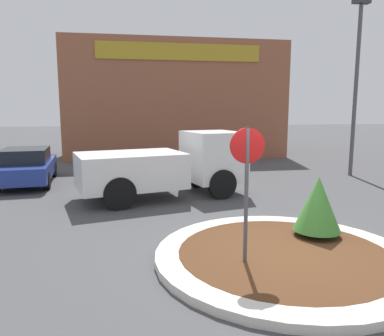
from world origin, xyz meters
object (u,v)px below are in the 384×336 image
at_px(stop_sign, 247,175).
at_px(light_pole, 357,76).
at_px(utility_truck, 169,165).
at_px(parked_sedan_blue, 27,166).

xyz_separation_m(stop_sign, light_pole, (7.45, 8.46, 2.47)).
relative_size(utility_truck, parked_sedan_blue, 1.27).
bearing_deg(parked_sedan_blue, utility_truck, -126.17).
bearing_deg(light_pole, stop_sign, -131.38).
xyz_separation_m(utility_truck, light_pole, (8.15, 2.63, 3.13)).
xyz_separation_m(stop_sign, utility_truck, (-0.70, 5.83, -0.66)).
distance_m(stop_sign, utility_truck, 5.91).
bearing_deg(light_pole, utility_truck, -162.10).
bearing_deg(parked_sedan_blue, stop_sign, -152.31).
bearing_deg(light_pole, parked_sedan_blue, 178.36).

